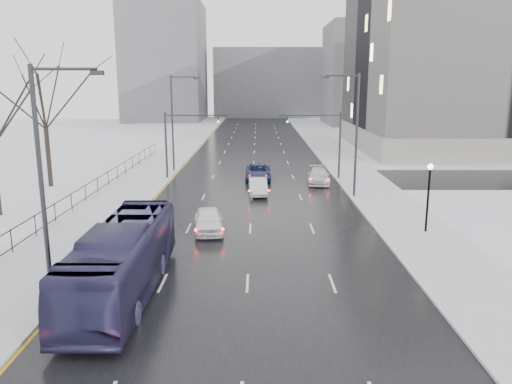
{
  "coord_description": "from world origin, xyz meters",
  "views": [
    {
      "loc": [
        0.49,
        0.01,
        9.3
      ],
      "look_at": [
        0.37,
        30.79,
        2.5
      ],
      "focal_mm": 35.0,
      "sensor_mm": 36.0,
      "label": 1
    }
  ],
  "objects_px": {
    "tree_park_e": "(51,187)",
    "mast_signal_left": "(177,137)",
    "streetlight_l_near": "(46,174)",
    "sedan_right_cross": "(258,172)",
    "no_uturn_sign": "(355,162)",
    "mast_signal_right": "(329,137)",
    "sedan_center_near": "(209,220)",
    "tree_park_d": "(0,216)",
    "streetlight_r_mid": "(354,129)",
    "bus": "(123,259)",
    "sedan_right_near": "(258,186)",
    "streetlight_l_far": "(174,118)",
    "sedan_right_far": "(318,176)",
    "lamppost_r_mid": "(429,188)"
  },
  "relations": [
    {
      "from": "lamppost_r_mid",
      "to": "no_uturn_sign",
      "type": "bearing_deg",
      "value": 97.33
    },
    {
      "from": "sedan_right_cross",
      "to": "sedan_right_far",
      "type": "bearing_deg",
      "value": -18.56
    },
    {
      "from": "sedan_center_near",
      "to": "bus",
      "type": "bearing_deg",
      "value": -113.42
    },
    {
      "from": "streetlight_r_mid",
      "to": "mast_signal_right",
      "type": "bearing_deg",
      "value": 96.0
    },
    {
      "from": "tree_park_d",
      "to": "sedan_right_near",
      "type": "height_order",
      "value": "tree_park_d"
    },
    {
      "from": "streetlight_l_near",
      "to": "sedan_right_cross",
      "type": "height_order",
      "value": "streetlight_l_near"
    },
    {
      "from": "lamppost_r_mid",
      "to": "mast_signal_left",
      "type": "distance_m",
      "value": 25.71
    },
    {
      "from": "streetlight_l_near",
      "to": "mast_signal_right",
      "type": "relative_size",
      "value": 1.54
    },
    {
      "from": "bus",
      "to": "sedan_right_near",
      "type": "distance_m",
      "value": 21.01
    },
    {
      "from": "bus",
      "to": "sedan_center_near",
      "type": "height_order",
      "value": "bus"
    },
    {
      "from": "lamppost_r_mid",
      "to": "mast_signal_left",
      "type": "bearing_deg",
      "value": 135.52
    },
    {
      "from": "tree_park_e",
      "to": "sedan_center_near",
      "type": "height_order",
      "value": "tree_park_e"
    },
    {
      "from": "streetlight_l_near",
      "to": "lamppost_r_mid",
      "type": "height_order",
      "value": "streetlight_l_near"
    },
    {
      "from": "lamppost_r_mid",
      "to": "bus",
      "type": "xyz_separation_m",
      "value": [
        -16.47,
        -9.13,
        -1.3
      ]
    },
    {
      "from": "tree_park_e",
      "to": "sedan_center_near",
      "type": "relative_size",
      "value": 3.08
    },
    {
      "from": "tree_park_e",
      "to": "streetlight_l_far",
      "type": "height_order",
      "value": "streetlight_l_far"
    },
    {
      "from": "streetlight_r_mid",
      "to": "bus",
      "type": "distance_m",
      "value": 23.82
    },
    {
      "from": "lamppost_r_mid",
      "to": "mast_signal_left",
      "type": "xyz_separation_m",
      "value": [
        -18.33,
        18.0,
        1.16
      ]
    },
    {
      "from": "no_uturn_sign",
      "to": "mast_signal_right",
      "type": "bearing_deg",
      "value": 115.11
    },
    {
      "from": "lamppost_r_mid",
      "to": "sedan_right_cross",
      "type": "xyz_separation_m",
      "value": [
        -10.5,
        17.66,
        -2.18
      ]
    },
    {
      "from": "streetlight_l_far",
      "to": "bus",
      "type": "relative_size",
      "value": 0.87
    },
    {
      "from": "mast_signal_left",
      "to": "streetlight_l_far",
      "type": "bearing_deg",
      "value": 101.87
    },
    {
      "from": "tree_park_e",
      "to": "streetlight_r_mid",
      "type": "distance_m",
      "value": 27.25
    },
    {
      "from": "streetlight_l_far",
      "to": "tree_park_e",
      "type": "bearing_deg",
      "value": -141.43
    },
    {
      "from": "streetlight_r_mid",
      "to": "lamppost_r_mid",
      "type": "relative_size",
      "value": 2.34
    },
    {
      "from": "sedan_right_far",
      "to": "bus",
      "type": "bearing_deg",
      "value": -110.53
    },
    {
      "from": "no_uturn_sign",
      "to": "sedan_right_far",
      "type": "distance_m",
      "value": 3.87
    },
    {
      "from": "tree_park_e",
      "to": "sedan_right_near",
      "type": "xyz_separation_m",
      "value": [
        18.7,
        -3.0,
        0.73
      ]
    },
    {
      "from": "no_uturn_sign",
      "to": "sedan_center_near",
      "type": "xyz_separation_m",
      "value": [
        -11.82,
        -13.69,
        -1.51
      ]
    },
    {
      "from": "mast_signal_right",
      "to": "sedan_right_cross",
      "type": "distance_m",
      "value": 7.61
    },
    {
      "from": "tree_park_e",
      "to": "no_uturn_sign",
      "type": "relative_size",
      "value": 5.0
    },
    {
      "from": "mast_signal_left",
      "to": "sedan_right_near",
      "type": "distance_m",
      "value": 11.03
    },
    {
      "from": "mast_signal_left",
      "to": "no_uturn_sign",
      "type": "height_order",
      "value": "mast_signal_left"
    },
    {
      "from": "streetlight_l_near",
      "to": "sedan_center_near",
      "type": "xyz_separation_m",
      "value": [
        5.55,
        10.31,
        -4.83
      ]
    },
    {
      "from": "tree_park_d",
      "to": "lamppost_r_mid",
      "type": "bearing_deg",
      "value": -7.91
    },
    {
      "from": "sedan_center_near",
      "to": "sedan_right_near",
      "type": "bearing_deg",
      "value": 67.12
    },
    {
      "from": "streetlight_l_far",
      "to": "mast_signal_right",
      "type": "bearing_deg",
      "value": -14.48
    },
    {
      "from": "tree_park_e",
      "to": "sedan_right_cross",
      "type": "height_order",
      "value": "tree_park_e"
    },
    {
      "from": "mast_signal_left",
      "to": "sedan_right_far",
      "type": "xyz_separation_m",
      "value": [
        13.47,
        -2.2,
        -3.36
      ]
    },
    {
      "from": "no_uturn_sign",
      "to": "sedan_center_near",
      "type": "bearing_deg",
      "value": -130.8
    },
    {
      "from": "no_uturn_sign",
      "to": "bus",
      "type": "xyz_separation_m",
      "value": [
        -14.67,
        -23.13,
        -0.66
      ]
    },
    {
      "from": "tree_park_e",
      "to": "lamppost_r_mid",
      "type": "height_order",
      "value": "tree_park_e"
    },
    {
      "from": "streetlight_l_near",
      "to": "streetlight_l_far",
      "type": "xyz_separation_m",
      "value": [
        0.0,
        32.0,
        0.0
      ]
    },
    {
      "from": "streetlight_l_far",
      "to": "lamppost_r_mid",
      "type": "bearing_deg",
      "value": -48.94
    },
    {
      "from": "tree_park_e",
      "to": "mast_signal_left",
      "type": "xyz_separation_m",
      "value": [
        10.87,
        4.0,
        4.11
      ]
    },
    {
      "from": "tree_park_d",
      "to": "streetlight_r_mid",
      "type": "bearing_deg",
      "value": 13.01
    },
    {
      "from": "sedan_center_near",
      "to": "sedan_right_far",
      "type": "bearing_deg",
      "value": 53.87
    },
    {
      "from": "streetlight_l_near",
      "to": "sedan_right_cross",
      "type": "bearing_deg",
      "value": 72.6
    },
    {
      "from": "tree_park_e",
      "to": "tree_park_d",
      "type": "bearing_deg",
      "value": -87.71
    },
    {
      "from": "streetlight_l_near",
      "to": "mast_signal_right",
      "type": "distance_m",
      "value": 32.03
    }
  ]
}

